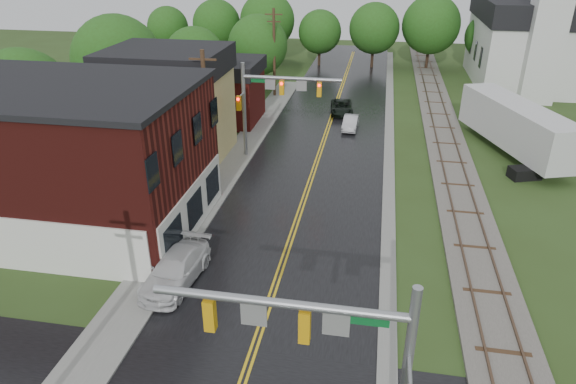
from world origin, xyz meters
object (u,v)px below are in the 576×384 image
(sedan_silver, at_px, (351,123))
(brick_building, at_px, (70,158))
(utility_pole_c, at_px, (274,52))
(tree_left_c, at_px, (196,59))
(church, at_px, (528,33))
(tree_left_a, at_px, (26,100))
(tree_left_b, at_px, (119,62))
(pickup_white, at_px, (176,270))
(utility_pole_b, at_px, (207,116))
(tree_left_e, at_px, (259,47))
(suv_dark, at_px, (342,107))
(traffic_signal_near, at_px, (331,344))
(construction_barrel, at_px, (170,277))
(semi_trailer, at_px, (516,125))
(traffic_signal_far, at_px, (272,94))

(sedan_silver, bearing_deg, brick_building, -124.29)
(utility_pole_c, distance_m, tree_left_c, 8.16)
(church, bearing_deg, tree_left_a, -141.37)
(brick_building, xyz_separation_m, church, (32.48, 38.74, 1.68))
(brick_building, bearing_deg, tree_left_b, 107.61)
(church, xyz_separation_m, pickup_white, (-24.80, -43.37, -5.10))
(tree_left_c, bearing_deg, tree_left_a, -108.43)
(utility_pole_b, bearing_deg, sedan_silver, 55.32)
(tree_left_b, xyz_separation_m, tree_left_e, (9.00, 14.00, -0.90))
(suv_dark, bearing_deg, utility_pole_c, 140.92)
(traffic_signal_near, relative_size, pickup_white, 1.46)
(utility_pole_c, height_order, tree_left_c, utility_pole_c)
(brick_building, distance_m, construction_barrel, 9.71)
(utility_pole_c, bearing_deg, construction_barrel, -86.97)
(pickup_white, bearing_deg, utility_pole_c, 98.48)
(tree_left_a, height_order, semi_trailer, tree_left_a)
(construction_barrel, bearing_deg, church, 60.25)
(tree_left_c, distance_m, suv_dark, 15.18)
(church, distance_m, tree_left_c, 36.59)
(utility_pole_c, relative_size, semi_trailer, 0.70)
(traffic_signal_far, bearing_deg, semi_trailer, 12.52)
(utility_pole_c, xyz_separation_m, sedan_silver, (8.77, -9.32, -4.14))
(traffic_signal_near, height_order, suv_dark, traffic_signal_near)
(utility_pole_c, relative_size, sedan_silver, 2.54)
(tree_left_e, bearing_deg, traffic_signal_far, -74.11)
(tree_left_e, bearing_deg, traffic_signal_near, -74.32)
(traffic_signal_near, distance_m, tree_left_c, 41.67)
(tree_left_e, bearing_deg, construction_barrel, -83.88)
(semi_trailer, bearing_deg, brick_building, -149.51)
(traffic_signal_far, height_order, semi_trailer, traffic_signal_far)
(tree_left_b, relative_size, semi_trailer, 0.75)
(suv_dark, bearing_deg, tree_left_b, -165.25)
(traffic_signal_near, bearing_deg, church, 72.28)
(tree_left_a, distance_m, pickup_white, 19.46)
(traffic_signal_near, relative_size, tree_left_c, 0.96)
(traffic_signal_near, bearing_deg, utility_pole_c, 103.74)
(church, relative_size, construction_barrel, 19.88)
(church, relative_size, tree_left_a, 2.31)
(traffic_signal_near, distance_m, tree_left_a, 30.66)
(brick_building, relative_size, utility_pole_c, 1.59)
(brick_building, relative_size, tree_left_b, 1.48)
(church, xyz_separation_m, sedan_silver, (-18.03, -19.06, -5.25))
(utility_pole_b, xyz_separation_m, suv_dark, (7.60, 17.14, -4.11))
(tree_left_a, height_order, pickup_white, tree_left_a)
(tree_left_a, relative_size, tree_left_e, 1.06)
(tree_left_e, relative_size, pickup_white, 1.62)
(suv_dark, bearing_deg, construction_barrel, -107.73)
(traffic_signal_far, bearing_deg, suv_dark, 70.63)
(brick_building, height_order, tree_left_c, brick_building)
(suv_dark, height_order, pickup_white, pickup_white)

